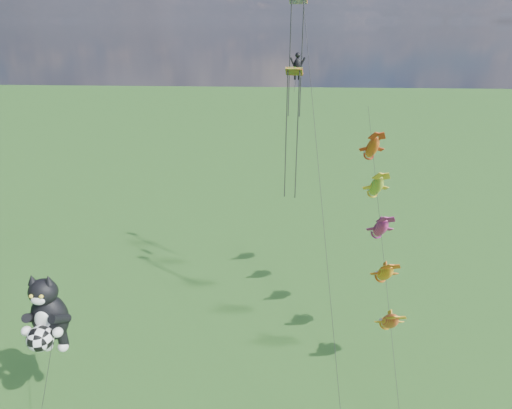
{
  "coord_description": "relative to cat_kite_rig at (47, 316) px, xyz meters",
  "views": [
    {
      "loc": [
        9.8,
        -15.11,
        22.69
      ],
      "look_at": [
        8.21,
        13.06,
        10.59
      ],
      "focal_mm": 30.0,
      "sensor_mm": 36.0,
      "label": 1
    }
  ],
  "objects": [
    {
      "name": "cat_kite_rig",
      "position": [
        0.0,
        0.0,
        0.0
      ],
      "size": [
        2.42,
        4.11,
        10.2
      ],
      "rotation": [
        0.0,
        0.0,
        -0.28
      ],
      "color": "brown",
      "rests_on": "ground"
    },
    {
      "name": "fish_windsock_rig",
      "position": [
        19.95,
        8.74,
        1.67
      ],
      "size": [
        1.42,
        15.95,
        16.56
      ],
      "rotation": [
        0.0,
        0.0,
        0.37
      ],
      "color": "brown",
      "rests_on": "ground"
    },
    {
      "name": "parafoil_rig",
      "position": [
        13.8,
        10.14,
        11.77
      ],
      "size": [
        3.87,
        17.23,
        26.31
      ],
      "rotation": [
        0.0,
        0.0,
        0.26
      ],
      "color": "brown",
      "rests_on": "ground"
    }
  ]
}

